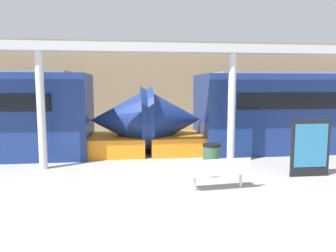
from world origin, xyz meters
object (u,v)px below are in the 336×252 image
Objects in this scene: bench_near at (219,171)px; train_left at (334,113)px; support_column_far at (41,111)px; poster_board at (310,148)px; support_column_near at (232,109)px; trash_bin at (212,160)px.

train_left is at bearing 31.92° from bench_near.
train_left is 4.36× the size of support_column_far.
train_left is at bearing 10.87° from support_column_far.
train_left is 5.36m from poster_board.
bench_near is at bearing -29.17° from support_column_far.
train_left reaches higher than bench_near.
support_column_far is at bearing 180.00° from support_column_near.
poster_board is at bearing -46.49° from support_column_near.
trash_bin is 5.54m from support_column_far.
support_column_near is at bearing 60.84° from bench_near.
train_left is at bearing 22.84° from support_column_near.
train_left is 7.30m from trash_bin.
support_column_near and support_column_far have the same top height.
poster_board is 0.45× the size of support_column_near.
support_column_far is (-8.00, 1.89, 1.01)m from poster_board.
train_left is 9.98× the size of bench_near.
support_column_near is 6.21m from support_column_far.
trash_bin is (0.15, 1.37, -0.02)m from bench_near.
train_left is 11.63m from support_column_far.
train_left is at bearing 30.06° from trash_bin.
trash_bin is 2.90m from poster_board.
trash_bin is at bearing -126.21° from support_column_near.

